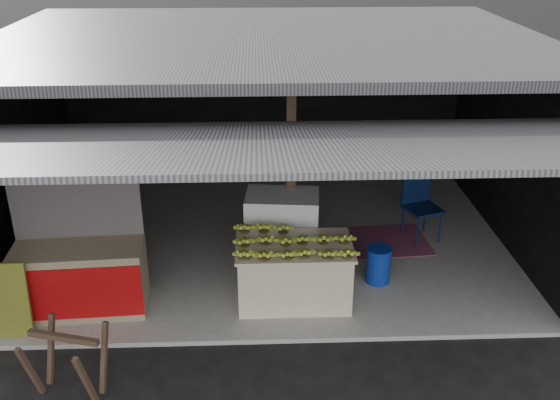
{
  "coord_description": "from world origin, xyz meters",
  "views": [
    {
      "loc": [
        -0.14,
        -5.75,
        4.42
      ],
      "look_at": [
        0.14,
        1.52,
        1.1
      ],
      "focal_mm": 40.0,
      "sensor_mm": 36.0,
      "label": 1
    }
  ],
  "objects_px": {
    "neighbor_stall": "(81,275)",
    "plastic_chair": "(419,200)",
    "sawhorse": "(67,357)",
    "water_barrel": "(378,266)",
    "white_crate": "(282,231)",
    "banana_table": "(294,272)"
  },
  "relations": [
    {
      "from": "neighbor_stall",
      "to": "plastic_chair",
      "type": "distance_m",
      "value": 4.8
    },
    {
      "from": "sawhorse",
      "to": "water_barrel",
      "type": "relative_size",
      "value": 1.73
    },
    {
      "from": "white_crate",
      "to": "water_barrel",
      "type": "bearing_deg",
      "value": -15.11
    },
    {
      "from": "neighbor_stall",
      "to": "water_barrel",
      "type": "distance_m",
      "value": 3.71
    },
    {
      "from": "banana_table",
      "to": "white_crate",
      "type": "height_order",
      "value": "white_crate"
    },
    {
      "from": "white_crate",
      "to": "neighbor_stall",
      "type": "height_order",
      "value": "neighbor_stall"
    },
    {
      "from": "sawhorse",
      "to": "water_barrel",
      "type": "distance_m",
      "value": 3.96
    },
    {
      "from": "water_barrel",
      "to": "neighbor_stall",
      "type": "bearing_deg",
      "value": -172.74
    },
    {
      "from": "white_crate",
      "to": "plastic_chair",
      "type": "distance_m",
      "value": 2.18
    },
    {
      "from": "sawhorse",
      "to": "plastic_chair",
      "type": "height_order",
      "value": "plastic_chair"
    },
    {
      "from": "water_barrel",
      "to": "plastic_chair",
      "type": "bearing_deg",
      "value": 56.86
    },
    {
      "from": "water_barrel",
      "to": "sawhorse",
      "type": "bearing_deg",
      "value": -151.03
    },
    {
      "from": "white_crate",
      "to": "sawhorse",
      "type": "bearing_deg",
      "value": -127.35
    },
    {
      "from": "white_crate",
      "to": "plastic_chair",
      "type": "xyz_separation_m",
      "value": [
        2.04,
        0.77,
        0.06
      ]
    },
    {
      "from": "white_crate",
      "to": "sawhorse",
      "type": "distance_m",
      "value": 3.27
    },
    {
      "from": "sawhorse",
      "to": "white_crate",
      "type": "bearing_deg",
      "value": 62.47
    },
    {
      "from": "sawhorse",
      "to": "plastic_chair",
      "type": "bearing_deg",
      "value": 52.07
    },
    {
      "from": "banana_table",
      "to": "plastic_chair",
      "type": "distance_m",
      "value": 2.53
    },
    {
      "from": "banana_table",
      "to": "plastic_chair",
      "type": "relative_size",
      "value": 1.41
    },
    {
      "from": "banana_table",
      "to": "water_barrel",
      "type": "distance_m",
      "value": 1.19
    },
    {
      "from": "white_crate",
      "to": "sawhorse",
      "type": "xyz_separation_m",
      "value": [
        -2.23,
        -2.38,
        -0.13
      ]
    },
    {
      "from": "banana_table",
      "to": "neighbor_stall",
      "type": "relative_size",
      "value": 0.91
    }
  ]
}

